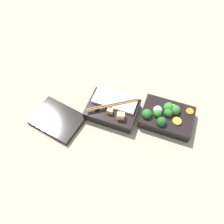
# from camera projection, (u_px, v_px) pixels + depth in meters

# --- Properties ---
(ground_plane) EXTENTS (3.00, 3.00, 0.00)m
(ground_plane) POSITION_uv_depth(u_px,v_px,m) (140.00, 117.00, 0.86)
(ground_plane) COLOR gray
(bento_tray_vegetable) EXTENTS (0.19, 0.14, 0.07)m
(bento_tray_vegetable) POSITION_uv_depth(u_px,v_px,m) (166.00, 116.00, 0.82)
(bento_tray_vegetable) COLOR black
(bento_tray_vegetable) RESTS_ON ground_plane
(bento_tray_rice) EXTENTS (0.19, 0.14, 0.07)m
(bento_tray_rice) POSITION_uv_depth(u_px,v_px,m) (113.00, 108.00, 0.85)
(bento_tray_rice) COLOR black
(bento_tray_rice) RESTS_ON ground_plane
(bento_lid) EXTENTS (0.21, 0.17, 0.02)m
(bento_lid) POSITION_uv_depth(u_px,v_px,m) (57.00, 119.00, 0.84)
(bento_lid) COLOR black
(bento_lid) RESTS_ON ground_plane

